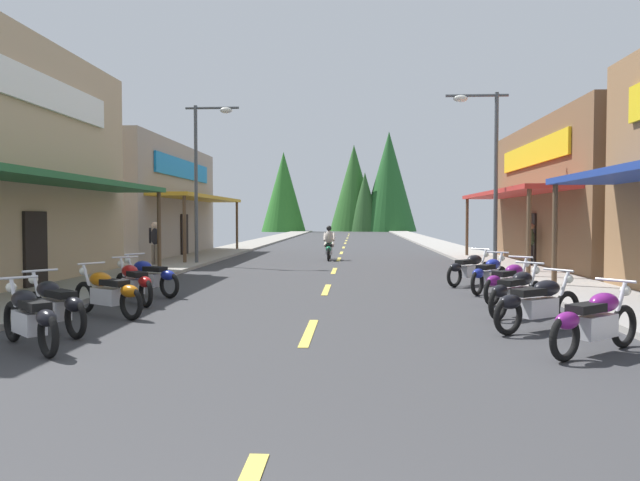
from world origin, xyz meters
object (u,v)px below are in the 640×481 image
(motorcycle_parked_right_0, at_px, (595,320))
(motorcycle_parked_right_5, at_px, (470,268))
(motorcycle_parked_left_1, at_px, (55,304))
(pedestrian_by_shop, at_px, (531,242))
(motorcycle_parked_left_2, at_px, (108,292))
(motorcycle_parked_left_0, at_px, (30,317))
(motorcycle_parked_left_4, at_px, (149,276))
(motorcycle_parked_right_2, at_px, (517,291))
(motorcycle_parked_right_4, at_px, (489,274))
(rider_cruising_lead, at_px, (329,246))
(pedestrian_browsing, at_px, (155,241))
(motorcycle_parked_right_3, at_px, (509,281))
(streetlamp_left, at_px, (204,162))
(motorcycle_parked_left_3, at_px, (134,282))
(streetlamp_right, at_px, (487,156))
(motorcycle_parked_right_1, at_px, (538,303))

(motorcycle_parked_right_0, xyz_separation_m, motorcycle_parked_right_5, (-0.11, 8.67, 0.00))
(motorcycle_parked_left_1, bearing_deg, pedestrian_by_shop, -92.90)
(motorcycle_parked_left_2, bearing_deg, motorcycle_parked_right_5, -111.58)
(motorcycle_parked_left_0, bearing_deg, motorcycle_parked_left_4, -44.33)
(motorcycle_parked_left_4, bearing_deg, pedestrian_by_shop, -113.09)
(motorcycle_parked_right_2, xyz_separation_m, motorcycle_parked_right_4, (0.27, 3.64, 0.00))
(rider_cruising_lead, bearing_deg, pedestrian_browsing, 124.25)
(motorcycle_parked_right_5, distance_m, pedestrian_browsing, 12.25)
(motorcycle_parked_right_3, distance_m, motorcycle_parked_left_2, 8.63)
(streetlamp_left, height_order, motorcycle_parked_right_2, streetlamp_left)
(streetlamp_left, relative_size, motorcycle_parked_right_0, 3.70)
(motorcycle_parked_left_3, bearing_deg, motorcycle_parked_left_2, 143.87)
(pedestrian_browsing, bearing_deg, motorcycle_parked_right_2, 67.82)
(motorcycle_parked_right_2, relative_size, motorcycle_parked_right_5, 1.04)
(streetlamp_right, height_order, motorcycle_parked_left_3, streetlamp_right)
(motorcycle_parked_right_5, bearing_deg, motorcycle_parked_right_4, -128.83)
(motorcycle_parked_right_3, bearing_deg, motorcycle_parked_left_1, 158.45)
(motorcycle_parked_left_1, bearing_deg, motorcycle_parked_left_2, -58.33)
(motorcycle_parked_right_3, relative_size, rider_cruising_lead, 0.77)
(motorcycle_parked_left_3, bearing_deg, rider_cruising_lead, -56.04)
(motorcycle_parked_right_1, bearing_deg, streetlamp_right, 47.98)
(motorcycle_parked_right_2, distance_m, motorcycle_parked_right_4, 3.65)
(streetlamp_left, bearing_deg, motorcycle_parked_left_4, -83.82)
(motorcycle_parked_right_3, distance_m, motorcycle_parked_right_4, 1.81)
(motorcycle_parked_right_4, height_order, rider_cruising_lead, rider_cruising_lead)
(streetlamp_right, bearing_deg, rider_cruising_lead, 133.85)
(motorcycle_parked_right_1, xyz_separation_m, motorcycle_parked_left_3, (-8.06, 2.77, 0.00))
(motorcycle_parked_left_2, bearing_deg, motorcycle_parked_right_3, -131.65)
(motorcycle_parked_left_2, distance_m, pedestrian_by_shop, 16.40)
(motorcycle_parked_right_1, height_order, rider_cruising_lead, rider_cruising_lead)
(motorcycle_parked_left_2, bearing_deg, motorcycle_parked_right_0, -166.43)
(motorcycle_parked_right_1, distance_m, motorcycle_parked_left_1, 8.13)
(motorcycle_parked_right_4, height_order, motorcycle_parked_left_3, same)
(motorcycle_parked_left_0, distance_m, motorcycle_parked_left_2, 2.93)
(motorcycle_parked_right_1, distance_m, motorcycle_parked_left_4, 9.13)
(motorcycle_parked_left_0, distance_m, motorcycle_parked_left_3, 4.69)
(motorcycle_parked_left_4, xyz_separation_m, rider_cruising_lead, (3.86, 12.77, 0.17))
(motorcycle_parked_right_5, relative_size, motorcycle_parked_left_2, 0.85)
(pedestrian_by_shop, bearing_deg, motorcycle_parked_left_0, 71.96)
(motorcycle_parked_right_5, height_order, motorcycle_parked_left_1, same)
(motorcycle_parked_left_3, bearing_deg, motorcycle_parked_right_1, -150.05)
(motorcycle_parked_left_4, bearing_deg, motorcycle_parked_left_0, 123.51)
(motorcycle_parked_left_0, bearing_deg, motorcycle_parked_right_0, -136.24)
(motorcycle_parked_right_2, distance_m, motorcycle_parked_left_1, 8.47)
(motorcycle_parked_left_3, xyz_separation_m, pedestrian_by_shop, (11.60, 9.97, 0.51))
(motorcycle_parked_right_2, height_order, motorcycle_parked_left_4, same)
(motorcycle_parked_left_2, bearing_deg, streetlamp_left, -52.00)
(motorcycle_parked_right_4, bearing_deg, rider_cruising_lead, 57.24)
(motorcycle_parked_right_5, bearing_deg, motorcycle_parked_right_1, -136.02)
(pedestrian_by_shop, bearing_deg, rider_cruising_lead, -7.86)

